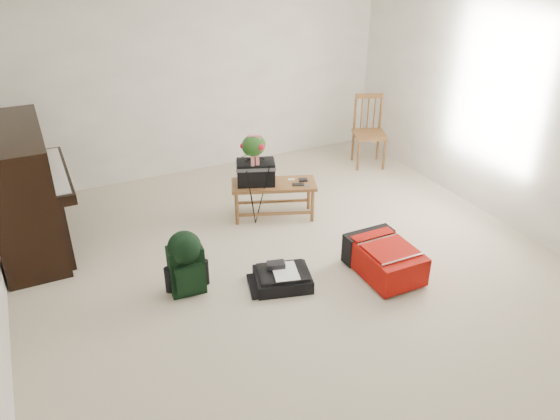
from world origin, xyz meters
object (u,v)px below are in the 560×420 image
piano (25,193)px  bench (262,178)px  red_suitcase (381,256)px  flower_stand (255,180)px  black_duffel (282,278)px  dining_chair (368,132)px  green_backpack (186,260)px

piano → bench: piano is taller
red_suitcase → flower_stand: 1.57m
red_suitcase → black_duffel: bearing=168.0°
dining_chair → red_suitcase: dining_chair is taller
black_duffel → green_backpack: (-0.81, 0.28, 0.26)m
piano → green_backpack: (1.17, -1.43, -0.26)m
piano → green_backpack: piano is taller
green_backpack → piano: bearing=133.5°
piano → flower_stand: 2.27m
piano → black_duffel: 2.66m
piano → bench: size_ratio=1.52×
dining_chair → flower_stand: flower_stand is taller
bench → red_suitcase: bench is taller
red_suitcase → green_backpack: green_backpack is taller
dining_chair → red_suitcase: 2.59m
green_backpack → flower_stand: 1.38m
bench → flower_stand: size_ratio=0.93×
bench → dining_chair: size_ratio=1.06×
red_suitcase → flower_stand: (-0.71, 1.36, 0.35)m
red_suitcase → black_duffel: red_suitcase is taller
dining_chair → green_backpack: dining_chair is taller
bench → green_backpack: bearing=-120.0°
bench → black_duffel: bearing=-85.3°
piano → green_backpack: size_ratio=2.46×
flower_stand → red_suitcase: bearing=-42.1°
dining_chair → red_suitcase: size_ratio=1.31×
bench → dining_chair: bearing=43.2°
black_duffel → flower_stand: flower_stand is taller
black_duffel → flower_stand: (0.23, 1.16, 0.44)m
black_duffel → piano: bearing=154.0°
piano → black_duffel: piano is taller
red_suitcase → dining_chair: bearing=59.5°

